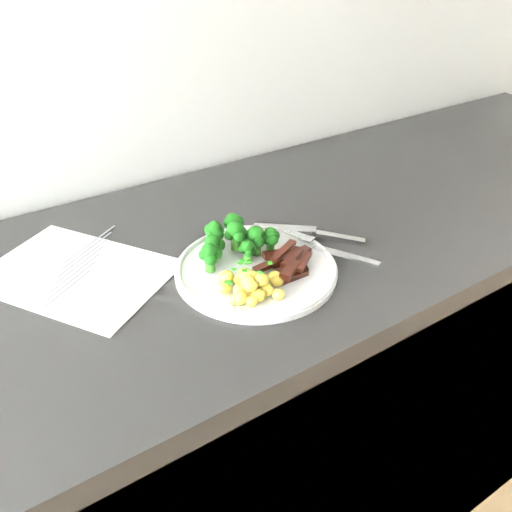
{
  "coord_description": "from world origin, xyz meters",
  "views": [
    {
      "loc": [
        -0.26,
        1.03,
        1.38
      ],
      "look_at": [
        0.1,
        1.58,
        0.94
      ],
      "focal_mm": 36.33,
      "sensor_mm": 36.0,
      "label": 1
    }
  ],
  "objects_px": {
    "recipe_paper": "(76,273)",
    "fork": "(332,249)",
    "counter": "(231,426)",
    "beef_strips": "(289,262)",
    "plate": "(256,268)",
    "broccoli": "(235,238)",
    "potatoes": "(251,285)",
    "knife": "(323,235)"
  },
  "relations": [
    {
      "from": "beef_strips",
      "to": "fork",
      "type": "relative_size",
      "value": 0.64
    },
    {
      "from": "broccoli",
      "to": "beef_strips",
      "type": "height_order",
      "value": "broccoli"
    },
    {
      "from": "broccoli",
      "to": "beef_strips",
      "type": "relative_size",
      "value": 1.28
    },
    {
      "from": "recipe_paper",
      "to": "fork",
      "type": "relative_size",
      "value": 2.01
    },
    {
      "from": "beef_strips",
      "to": "plate",
      "type": "bearing_deg",
      "value": 148.64
    },
    {
      "from": "recipe_paper",
      "to": "potatoes",
      "type": "height_order",
      "value": "potatoes"
    },
    {
      "from": "counter",
      "to": "broccoli",
      "type": "distance_m",
      "value": 0.5
    },
    {
      "from": "knife",
      "to": "fork",
      "type": "bearing_deg",
      "value": -115.7
    },
    {
      "from": "plate",
      "to": "counter",
      "type": "bearing_deg",
      "value": 96.66
    },
    {
      "from": "potatoes",
      "to": "fork",
      "type": "height_order",
      "value": "potatoes"
    },
    {
      "from": "broccoli",
      "to": "fork",
      "type": "relative_size",
      "value": 0.83
    },
    {
      "from": "broccoli",
      "to": "fork",
      "type": "distance_m",
      "value": 0.16
    },
    {
      "from": "plate",
      "to": "potatoes",
      "type": "bearing_deg",
      "value": -129.52
    },
    {
      "from": "potatoes",
      "to": "fork",
      "type": "xyz_separation_m",
      "value": [
        0.17,
        0.02,
        -0.01
      ]
    },
    {
      "from": "broccoli",
      "to": "knife",
      "type": "height_order",
      "value": "broccoli"
    },
    {
      "from": "counter",
      "to": "recipe_paper",
      "type": "distance_m",
      "value": 0.51
    },
    {
      "from": "potatoes",
      "to": "fork",
      "type": "relative_size",
      "value": 0.57
    },
    {
      "from": "potatoes",
      "to": "beef_strips",
      "type": "distance_m",
      "value": 0.09
    },
    {
      "from": "counter",
      "to": "knife",
      "type": "xyz_separation_m",
      "value": [
        0.16,
        -0.06,
        0.46
      ]
    },
    {
      "from": "counter",
      "to": "knife",
      "type": "height_order",
      "value": "knife"
    },
    {
      "from": "potatoes",
      "to": "beef_strips",
      "type": "relative_size",
      "value": 0.88
    },
    {
      "from": "counter",
      "to": "beef_strips",
      "type": "bearing_deg",
      "value": -64.09
    },
    {
      "from": "plate",
      "to": "fork",
      "type": "distance_m",
      "value": 0.13
    },
    {
      "from": "counter",
      "to": "plate",
      "type": "relative_size",
      "value": 9.49
    },
    {
      "from": "counter",
      "to": "beef_strips",
      "type": "xyz_separation_m",
      "value": [
        0.05,
        -0.11,
        0.47
      ]
    },
    {
      "from": "counter",
      "to": "potatoes",
      "type": "bearing_deg",
      "value": -103.47
    },
    {
      "from": "beef_strips",
      "to": "knife",
      "type": "distance_m",
      "value": 0.12
    },
    {
      "from": "broccoli",
      "to": "beef_strips",
      "type": "bearing_deg",
      "value": -55.64
    },
    {
      "from": "plate",
      "to": "broccoli",
      "type": "distance_m",
      "value": 0.06
    },
    {
      "from": "knife",
      "to": "recipe_paper",
      "type": "bearing_deg",
      "value": 161.7
    },
    {
      "from": "knife",
      "to": "plate",
      "type": "bearing_deg",
      "value": -172.27
    },
    {
      "from": "beef_strips",
      "to": "knife",
      "type": "bearing_deg",
      "value": 23.88
    },
    {
      "from": "plate",
      "to": "knife",
      "type": "bearing_deg",
      "value": 7.73
    },
    {
      "from": "counter",
      "to": "beef_strips",
      "type": "distance_m",
      "value": 0.49
    },
    {
      "from": "potatoes",
      "to": "knife",
      "type": "bearing_deg",
      "value": 20.34
    },
    {
      "from": "broccoli",
      "to": "knife",
      "type": "relative_size",
      "value": 0.93
    },
    {
      "from": "recipe_paper",
      "to": "fork",
      "type": "distance_m",
      "value": 0.41
    },
    {
      "from": "fork",
      "to": "knife",
      "type": "distance_m",
      "value": 0.06
    },
    {
      "from": "counter",
      "to": "beef_strips",
      "type": "relative_size",
      "value": 21.89
    },
    {
      "from": "broccoli",
      "to": "potatoes",
      "type": "height_order",
      "value": "broccoli"
    },
    {
      "from": "plate",
      "to": "knife",
      "type": "distance_m",
      "value": 0.15
    },
    {
      "from": "fork",
      "to": "knife",
      "type": "xyz_separation_m",
      "value": [
        0.03,
        0.06,
        -0.01
      ]
    }
  ]
}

